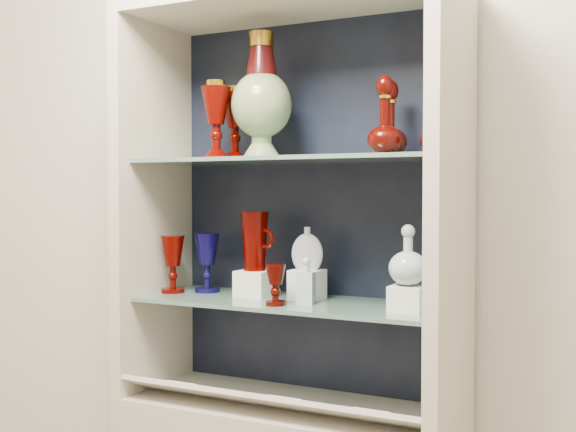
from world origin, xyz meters
The scene contains 29 objects.
wall_back centered at (0.00, 1.75, 1.40)m, with size 3.50×0.02×2.80m, color silver.
cabinet_back_panel centered at (0.00, 1.72, 1.32)m, with size 0.98×0.02×1.15m, color black.
cabinet_side_left centered at (-0.48, 1.53, 1.32)m, with size 0.04×0.40×1.15m, color beige.
cabinet_side_right centered at (0.48, 1.53, 1.32)m, with size 0.04×0.40×1.15m, color beige.
cabinet_top_cap centered at (0.00, 1.53, 1.92)m, with size 1.00×0.40×0.04m, color beige.
shelf_lower centered at (0.00, 1.55, 1.04)m, with size 0.92×0.34×0.01m, color slate.
shelf_upper centered at (0.00, 1.55, 1.46)m, with size 0.92×0.34×0.01m, color slate.
label_ledge centered at (0.00, 1.42, 0.78)m, with size 0.92×0.18×0.01m, color beige.
label_card_0 centered at (0.31, 1.42, 0.80)m, with size 0.10×0.07×0.00m, color white.
label_card_1 centered at (-0.28, 1.42, 0.80)m, with size 0.10×0.07×0.00m, color white.
label_card_2 centered at (0.06, 1.42, 0.80)m, with size 0.10×0.07×0.00m, color white.
pedestal_lamp_left centered at (-0.23, 1.62, 1.59)m, with size 0.09×0.09×0.23m, color #4E0400, non-canonical shape.
pedestal_lamp_right centered at (-0.23, 1.51, 1.59)m, with size 0.09×0.09×0.24m, color #4E0400, non-canonical shape.
enamel_urn centered at (-0.10, 1.55, 1.66)m, with size 0.18×0.18×0.37m, color #104420, non-canonical shape.
ruby_decanter_a centered at (0.31, 1.49, 1.59)m, with size 0.09×0.09×0.24m, color #430400, non-canonical shape.
ruby_decanter_b centered at (0.28, 1.61, 1.58)m, with size 0.10×0.10×0.23m, color #430400, non-canonical shape.
lidded_bowl centered at (0.44, 1.53, 1.52)m, with size 0.09×0.09×0.10m, color #430400, non-canonical shape.
cobalt_goblet centered at (-0.32, 1.59, 1.14)m, with size 0.08×0.08×0.19m, color #0D0947, non-canonical shape.
ruby_goblet_tall centered at (-0.41, 1.53, 1.14)m, with size 0.07×0.07×0.18m, color #4E0400, non-canonical shape.
ruby_goblet_small centered at (0.00, 1.45, 1.11)m, with size 0.06×0.06×0.12m, color #430400, non-canonical shape.
riser_ruby_pitcher centered at (-0.13, 1.57, 1.09)m, with size 0.10×0.10×0.08m, color silver.
ruby_pitcher centered at (-0.13, 1.57, 1.22)m, with size 0.14×0.09×0.18m, color #4E0400, non-canonical shape.
clear_square_bottle centered at (0.07, 1.51, 1.12)m, with size 0.05×0.05×0.13m, color #A3B7C0, non-canonical shape.
riser_flat_flask centered at (0.04, 1.58, 1.09)m, with size 0.09×0.09×0.09m, color silver.
flat_flask centered at (0.04, 1.58, 1.21)m, with size 0.09×0.04×0.13m, color #ACB6BF, non-canonical shape.
riser_clear_round_decanter centered at (0.37, 1.51, 1.08)m, with size 0.09×0.09×0.07m, color silver.
clear_round_decanter centered at (0.37, 1.51, 1.20)m, with size 0.10×0.10×0.16m, color #A3B7C0, non-canonical shape.
riser_cameo_medallion centered at (0.44, 1.60, 1.10)m, with size 0.08×0.08×0.10m, color silver.
cameo_medallion centered at (0.44, 1.60, 1.22)m, with size 0.11×0.04×0.13m, color black, non-canonical shape.
Camera 1 is at (0.95, -0.35, 1.37)m, focal length 45.00 mm.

